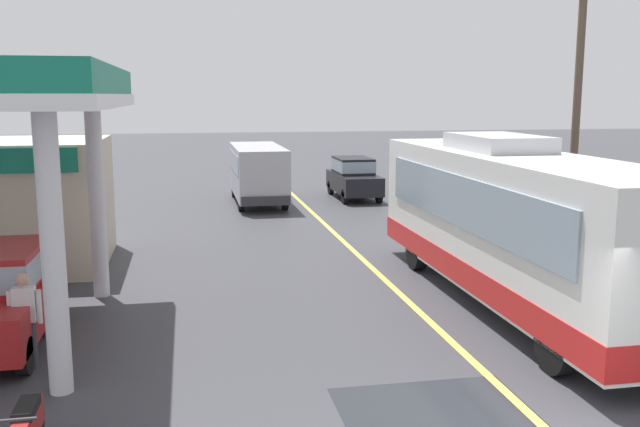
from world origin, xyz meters
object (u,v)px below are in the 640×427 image
at_px(pedestrian_by_shop, 25,315).
at_px(car_trailing_behind_bus, 354,176).
at_px(minibus_opposing_lane, 258,169).
at_px(coach_bus_main, 514,227).
at_px(pedestrian_near_pump, 39,290).

relative_size(pedestrian_by_shop, car_trailing_behind_bus, 0.40).
bearing_deg(car_trailing_behind_bus, minibus_opposing_lane, -171.30).
relative_size(coach_bus_main, pedestrian_by_shop, 6.65).
bearing_deg(coach_bus_main, pedestrian_by_shop, -168.46).
bearing_deg(pedestrian_near_pump, car_trailing_behind_bus, 58.76).
height_order(coach_bus_main, pedestrian_by_shop, coach_bus_main).
relative_size(coach_bus_main, car_trailing_behind_bus, 2.63).
xyz_separation_m(coach_bus_main, car_trailing_behind_bus, (0.28, 16.29, -0.71)).
xyz_separation_m(pedestrian_near_pump, car_trailing_behind_bus, (10.14, 16.71, 0.08)).
relative_size(pedestrian_near_pump, pedestrian_by_shop, 1.00).
distance_m(pedestrian_near_pump, car_trailing_behind_bus, 19.54).
height_order(minibus_opposing_lane, car_trailing_behind_bus, minibus_opposing_lane).
bearing_deg(minibus_opposing_lane, pedestrian_near_pump, -109.80).
bearing_deg(car_trailing_behind_bus, pedestrian_by_shop, -118.79).
bearing_deg(minibus_opposing_lane, coach_bus_main, -75.37).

